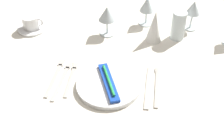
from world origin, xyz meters
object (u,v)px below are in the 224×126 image
at_px(drink_tumbler, 178,27).
at_px(napkin_folded, 155,26).
at_px(spoon_soup, 157,81).
at_px(dinner_plate, 108,85).
at_px(wine_glass_far, 107,15).
at_px(wine_glass_centre, 147,6).
at_px(fork_salad, 56,76).
at_px(wine_glass_left, 193,9).
at_px(coffee_cup_left, 31,22).
at_px(toothbrush_package, 108,82).
at_px(fork_inner, 62,79).
at_px(dinner_knife, 148,88).
at_px(fork_outer, 71,77).

bearing_deg(drink_tumbler, napkin_folded, -163.49).
relative_size(spoon_soup, napkin_folded, 1.50).
bearing_deg(dinner_plate, wine_glass_far, 98.03).
bearing_deg(drink_tumbler, dinner_plate, -126.86).
bearing_deg(wine_glass_centre, spoon_soup, -82.27).
bearing_deg(napkin_folded, dinner_plate, -116.47).
bearing_deg(fork_salad, wine_glass_left, 37.05).
bearing_deg(fork_salad, wine_glass_far, 63.16).
bearing_deg(coffee_cup_left, dinner_plate, -40.57).
bearing_deg(toothbrush_package, drink_tumbler, 53.14).
height_order(wine_glass_left, wine_glass_far, wine_glass_left).
height_order(dinner_plate, fork_salad, dinner_plate).
distance_m(spoon_soup, wine_glass_left, 0.45).
bearing_deg(fork_inner, napkin_folded, 41.68).
height_order(dinner_knife, wine_glass_far, wine_glass_far).
bearing_deg(coffee_cup_left, drink_tumbler, 0.67).
xyz_separation_m(wine_glass_left, wine_glass_far, (-0.39, -0.10, -0.00)).
bearing_deg(toothbrush_package, dinner_plate, 90.00).
height_order(fork_outer, spoon_soup, spoon_soup).
bearing_deg(wine_glass_centre, dinner_knife, -87.14).
bearing_deg(wine_glass_far, coffee_cup_left, -179.35).
relative_size(dinner_knife, drink_tumbler, 1.73).
relative_size(dinner_plate, wine_glass_far, 1.72).
bearing_deg(spoon_soup, fork_salad, -178.07).
bearing_deg(dinner_knife, wine_glass_centre, 92.86).
xyz_separation_m(toothbrush_package, fork_outer, (-0.15, 0.03, -0.02)).
bearing_deg(fork_inner, dinner_plate, -6.82).
distance_m(fork_outer, wine_glass_left, 0.66).
bearing_deg(fork_salad, dinner_plate, -9.64).
bearing_deg(napkin_folded, wine_glass_far, 172.63).
bearing_deg(drink_tumbler, coffee_cup_left, -179.33).
distance_m(fork_inner, dinner_knife, 0.33).
xyz_separation_m(fork_salad, wine_glass_centre, (0.34, 0.44, 0.10)).
relative_size(fork_salad, wine_glass_left, 1.56).
xyz_separation_m(dinner_knife, drink_tumbler, (0.12, 0.36, 0.06)).
height_order(dinner_knife, drink_tumbler, drink_tumbler).
distance_m(coffee_cup_left, wine_glass_left, 0.77).
height_order(dinner_plate, wine_glass_centre, wine_glass_centre).
distance_m(dinner_knife, drink_tumbler, 0.38).
bearing_deg(wine_glass_left, dinner_plate, -126.82).
distance_m(toothbrush_package, drink_tumbler, 0.46).
xyz_separation_m(fork_inner, drink_tumbler, (0.46, 0.34, 0.06)).
relative_size(dinner_knife, spoon_soup, 1.02).
relative_size(coffee_cup_left, wine_glass_far, 0.71).
relative_size(dinner_plate, napkin_folded, 1.62).
bearing_deg(wine_glass_left, coffee_cup_left, -172.44).
height_order(toothbrush_package, dinner_knife, toothbrush_package).
xyz_separation_m(fork_salad, napkin_folded, (0.38, 0.30, 0.07)).
bearing_deg(napkin_folded, dinner_knife, -92.75).
height_order(dinner_plate, coffee_cup_left, coffee_cup_left).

